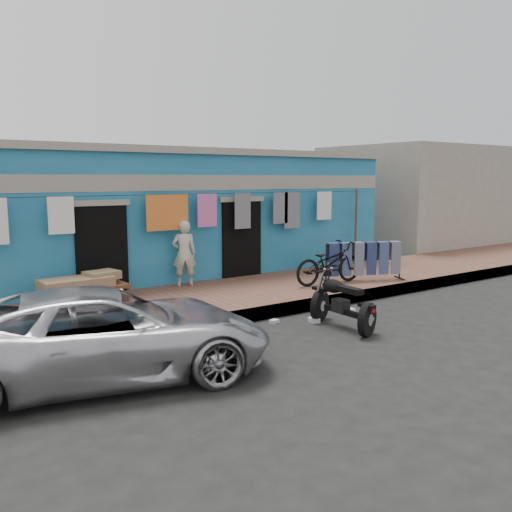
{
  "coord_description": "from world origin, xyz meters",
  "views": [
    {
      "loc": [
        -5.99,
        -6.55,
        2.66
      ],
      "look_at": [
        0.0,
        2.0,
        1.15
      ],
      "focal_mm": 38.0,
      "sensor_mm": 36.0,
      "label": 1
    }
  ],
  "objects_px": {
    "seated_person": "(184,253)",
    "charpoy": "(86,289)",
    "motorcycle": "(342,301)",
    "bicycle": "(329,258)",
    "jeans_rack": "(364,261)",
    "car": "(105,332)"
  },
  "relations": [
    {
      "from": "seated_person",
      "to": "jeans_rack",
      "type": "bearing_deg",
      "value": 174.62
    },
    {
      "from": "car",
      "to": "bicycle",
      "type": "bearing_deg",
      "value": -56.7
    },
    {
      "from": "bicycle",
      "to": "jeans_rack",
      "type": "bearing_deg",
      "value": -96.25
    },
    {
      "from": "seated_person",
      "to": "charpoy",
      "type": "xyz_separation_m",
      "value": [
        -2.38,
        -0.47,
        -0.45
      ]
    },
    {
      "from": "car",
      "to": "charpoy",
      "type": "bearing_deg",
      "value": -0.62
    },
    {
      "from": "bicycle",
      "to": "charpoy",
      "type": "relative_size",
      "value": 1.06
    },
    {
      "from": "car",
      "to": "motorcycle",
      "type": "distance_m",
      "value": 4.3
    },
    {
      "from": "car",
      "to": "seated_person",
      "type": "xyz_separation_m",
      "value": [
        3.22,
        3.93,
        0.35
      ]
    },
    {
      "from": "jeans_rack",
      "to": "charpoy",
      "type": "bearing_deg",
      "value": 167.38
    },
    {
      "from": "seated_person",
      "to": "charpoy",
      "type": "relative_size",
      "value": 0.85
    },
    {
      "from": "bicycle",
      "to": "motorcycle",
      "type": "distance_m",
      "value": 2.85
    },
    {
      "from": "car",
      "to": "charpoy",
      "type": "distance_m",
      "value": 3.56
    },
    {
      "from": "car",
      "to": "bicycle",
      "type": "xyz_separation_m",
      "value": [
        6.03,
        2.23,
        0.21
      ]
    },
    {
      "from": "car",
      "to": "charpoy",
      "type": "xyz_separation_m",
      "value": [
        0.84,
        3.46,
        -0.1
      ]
    },
    {
      "from": "car",
      "to": "jeans_rack",
      "type": "height_order",
      "value": "car"
    },
    {
      "from": "bicycle",
      "to": "charpoy",
      "type": "bearing_deg",
      "value": 79.08
    },
    {
      "from": "car",
      "to": "motorcycle",
      "type": "height_order",
      "value": "car"
    },
    {
      "from": "motorcycle",
      "to": "charpoy",
      "type": "height_order",
      "value": "motorcycle"
    },
    {
      "from": "bicycle",
      "to": "jeans_rack",
      "type": "distance_m",
      "value": 1.0
    },
    {
      "from": "bicycle",
      "to": "jeans_rack",
      "type": "xyz_separation_m",
      "value": [
        0.98,
        -0.15,
        -0.12
      ]
    },
    {
      "from": "motorcycle",
      "to": "jeans_rack",
      "type": "xyz_separation_m",
      "value": [
        2.7,
        2.09,
        0.22
      ]
    },
    {
      "from": "bicycle",
      "to": "motorcycle",
      "type": "bearing_deg",
      "value": 144.84
    }
  ]
}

